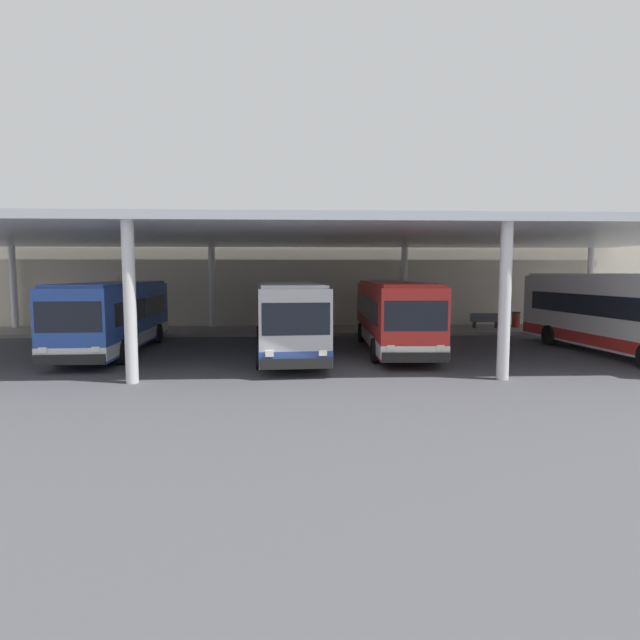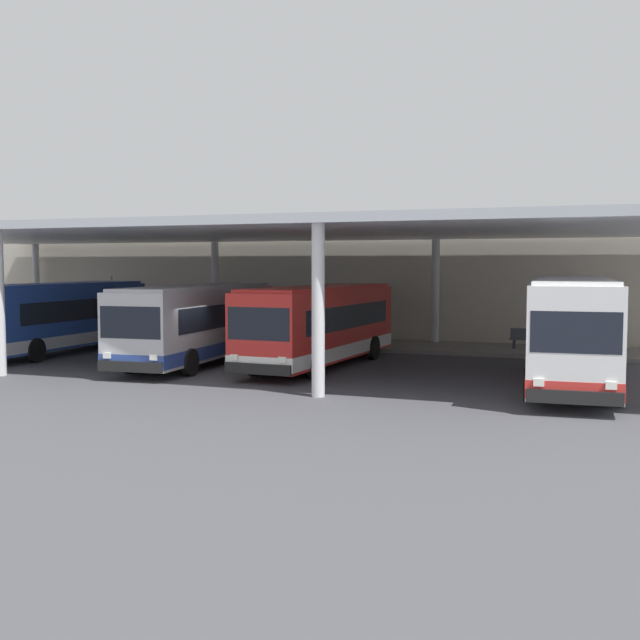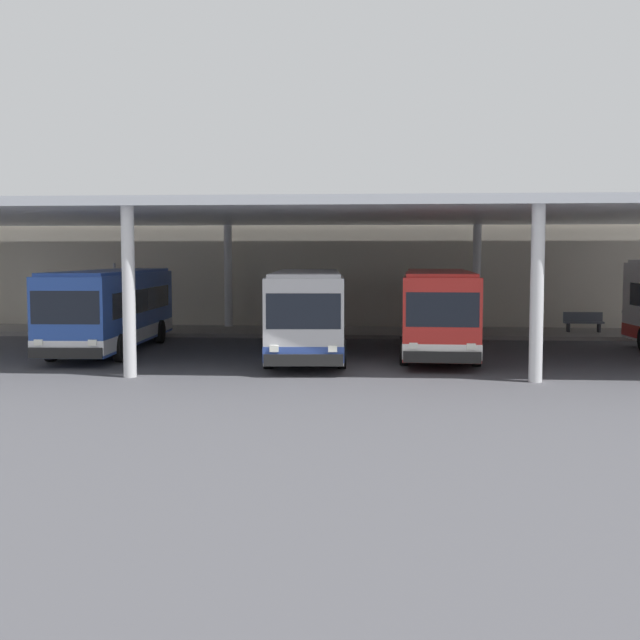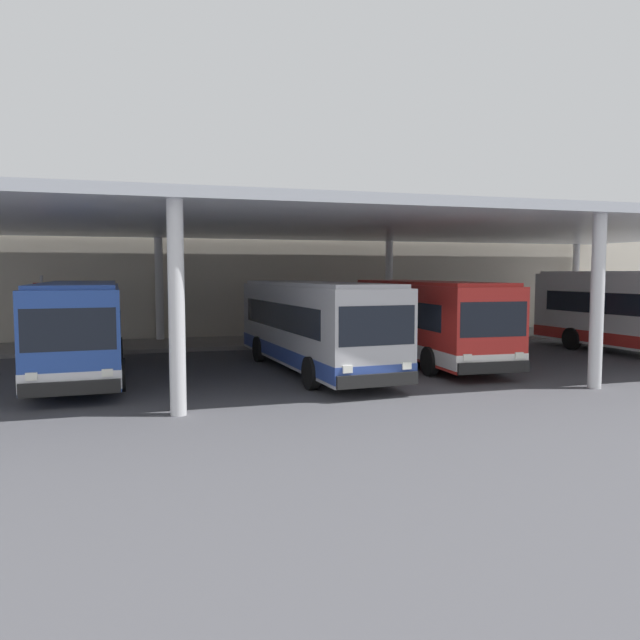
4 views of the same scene
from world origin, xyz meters
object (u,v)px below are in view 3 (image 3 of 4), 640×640
(bus_nearest_bay, at_px, (111,309))
(bus_middle_bay, at_px, (438,311))
(bench_waiting, at_px, (583,322))
(trash_bin, at_px, (627,321))
(bus_second_bay, at_px, (307,312))
(banner_sign, at_px, (115,293))

(bus_nearest_bay, xyz_separation_m, bus_middle_bay, (12.69, -0.09, 0.00))
(bench_waiting, relative_size, trash_bin, 1.84)
(bus_second_bay, bearing_deg, trash_bin, 32.71)
(bus_second_bay, bearing_deg, bus_middle_bay, 12.30)
(banner_sign, bearing_deg, trash_bin, 2.78)
(banner_sign, bearing_deg, bus_middle_bay, -24.90)
(bus_middle_bay, distance_m, trash_bin, 12.37)
(trash_bin, bearing_deg, bus_nearest_bay, -160.09)
(bus_second_bay, distance_m, trash_bin, 16.91)
(bus_middle_bay, xyz_separation_m, banner_sign, (-14.84, 6.89, 0.32))
(bus_nearest_bay, relative_size, bus_second_bay, 0.99)
(bus_second_bay, bearing_deg, bus_nearest_bay, 171.64)
(bus_middle_bay, distance_m, bench_waiting, 10.67)
(bus_nearest_bay, xyz_separation_m, bench_waiting, (19.93, 7.68, -0.99))
(bus_nearest_bay, distance_m, bus_second_bay, 7.90)
(bench_waiting, xyz_separation_m, trash_bin, (2.09, 0.30, 0.01))
(trash_bin, xyz_separation_m, banner_sign, (-24.18, -1.17, 1.30))
(bench_waiting, bearing_deg, bus_nearest_bay, -158.93)
(bus_second_bay, relative_size, bench_waiting, 5.94)
(bench_waiting, distance_m, trash_bin, 2.11)
(bus_middle_bay, xyz_separation_m, trash_bin, (9.34, 8.06, -0.98))
(bus_nearest_bay, height_order, trash_bin, bus_nearest_bay)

